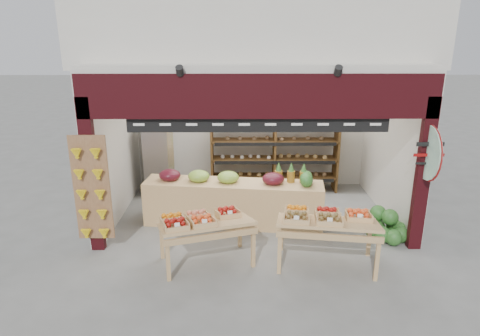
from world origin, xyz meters
name	(u,v)px	position (x,y,z in m)	size (l,w,h in m)	color
ground	(254,222)	(0.00, 0.00, 0.00)	(60.00, 60.00, 0.00)	slate
shop_structure	(253,16)	(0.00, 1.61, 3.92)	(6.36, 5.12, 5.40)	beige
banana_board	(91,191)	(-2.73, -1.17, 1.12)	(0.60, 0.15, 1.80)	olive
gift_sign	(428,153)	(2.75, -1.15, 1.75)	(0.04, 0.93, 0.92)	#BCEDCF
back_shelving	(274,145)	(0.53, 1.82, 1.10)	(2.95, 0.48, 1.83)	brown
refrigerator	(158,158)	(-2.15, 1.68, 0.83)	(0.65, 0.65, 1.66)	silver
cardboard_stack	(177,202)	(-1.58, 0.42, 0.26)	(1.09, 0.92, 0.72)	silver
mid_counter	(233,201)	(-0.43, -0.04, 0.47)	(3.49, 1.06, 1.08)	tan
display_table_left	(200,222)	(-0.93, -1.54, 0.73)	(1.65, 1.22, 0.95)	tan
display_table_right	(324,219)	(1.04, -1.57, 0.78)	(1.69, 1.10, 1.01)	tan
watermelon_pile	(388,228)	(2.40, -0.71, 0.21)	(0.78, 0.75, 0.57)	#1D4C19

